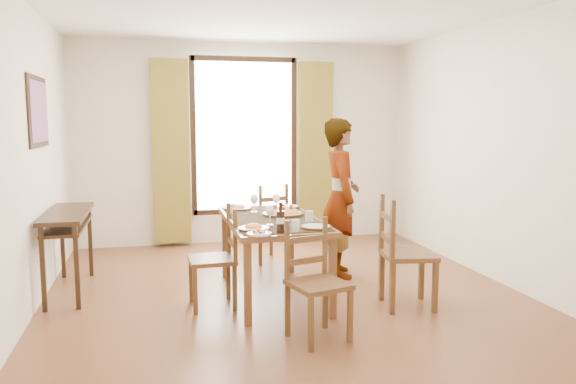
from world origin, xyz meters
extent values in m
plane|color=#552D1A|center=(0.00, 0.00, 0.00)|extent=(5.00, 5.00, 0.00)
cube|color=silver|center=(0.00, 2.50, 1.35)|extent=(4.50, 0.10, 2.70)
cube|color=silver|center=(0.00, -2.50, 1.35)|extent=(4.50, 0.10, 2.70)
cube|color=silver|center=(-2.25, 0.00, 1.35)|extent=(0.10, 5.00, 2.70)
cube|color=silver|center=(2.25, 0.00, 1.35)|extent=(0.10, 5.00, 2.70)
cube|color=white|center=(0.00, 0.00, 2.72)|extent=(4.50, 5.00, 0.04)
cube|color=white|center=(0.00, 2.47, 1.45)|extent=(1.30, 0.04, 2.00)
cube|color=olive|center=(-0.98, 2.41, 1.25)|extent=(0.48, 0.10, 2.40)
cube|color=olive|center=(0.98, 2.41, 1.25)|extent=(0.48, 0.10, 2.40)
cube|color=black|center=(-2.24, 0.60, 1.75)|extent=(0.02, 0.86, 0.66)
cube|color=red|center=(-2.23, 0.60, 1.75)|extent=(0.01, 0.76, 0.56)
cube|color=#342011|center=(-2.03, 0.60, 0.78)|extent=(0.38, 1.20, 0.04)
cube|color=#342011|center=(-2.03, 0.60, 0.66)|extent=(0.34, 1.10, 0.03)
cube|color=#342011|center=(-2.17, 0.05, 0.38)|extent=(0.04, 0.04, 0.76)
cube|color=#342011|center=(-2.17, 1.15, 0.38)|extent=(0.04, 0.04, 0.76)
cube|color=#342011|center=(-1.89, 0.05, 0.38)|extent=(0.04, 0.04, 0.76)
cube|color=#342011|center=(-1.89, 1.15, 0.38)|extent=(0.04, 0.04, 0.76)
cube|color=brown|center=(-0.12, 0.04, 0.72)|extent=(0.84, 1.60, 0.05)
cube|color=black|center=(-0.12, 0.04, 0.75)|extent=(0.78, 1.47, 0.01)
cube|color=brown|center=(-0.49, -0.70, 0.35)|extent=(0.06, 0.06, 0.70)
cube|color=brown|center=(-0.49, 0.78, 0.35)|extent=(0.06, 0.06, 0.70)
cube|color=brown|center=(0.24, -0.70, 0.35)|extent=(0.06, 0.06, 0.70)
cube|color=brown|center=(0.24, 0.78, 0.35)|extent=(0.06, 0.06, 0.70)
cube|color=brown|center=(-0.72, -0.15, 0.43)|extent=(0.42, 0.42, 0.04)
cube|color=brown|center=(-0.90, 0.01, 0.22)|extent=(0.04, 0.04, 0.43)
cube|color=brown|center=(-0.55, 0.02, 0.22)|extent=(0.04, 0.04, 0.43)
cube|color=brown|center=(-0.89, -0.33, 0.22)|extent=(0.04, 0.04, 0.43)
cube|color=brown|center=(-0.54, -0.32, 0.22)|extent=(0.04, 0.04, 0.43)
cube|color=brown|center=(-0.54, 0.02, 0.67)|extent=(0.03, 0.03, 0.48)
cube|color=brown|center=(-0.53, -0.32, 0.67)|extent=(0.03, 0.03, 0.48)
cube|color=brown|center=(-0.54, -0.15, 0.58)|extent=(0.04, 0.35, 0.05)
cube|color=brown|center=(-0.54, -0.15, 0.75)|extent=(0.04, 0.35, 0.05)
cube|color=brown|center=(0.07, 1.37, 0.44)|extent=(0.52, 0.52, 0.04)
cube|color=brown|center=(0.18, 1.59, 0.22)|extent=(0.04, 0.04, 0.44)
cube|color=brown|center=(0.30, 1.26, 0.22)|extent=(0.04, 0.04, 0.44)
cube|color=brown|center=(-0.15, 1.48, 0.22)|extent=(0.04, 0.04, 0.44)
cube|color=brown|center=(-0.04, 1.14, 0.22)|extent=(0.04, 0.04, 0.44)
cube|color=brown|center=(0.30, 1.25, 0.69)|extent=(0.04, 0.04, 0.49)
cube|color=brown|center=(-0.03, 1.14, 0.69)|extent=(0.04, 0.04, 0.49)
cube|color=brown|center=(0.13, 1.19, 0.59)|extent=(0.34, 0.14, 0.05)
cube|color=brown|center=(0.13, 1.19, 0.76)|extent=(0.34, 0.14, 0.05)
cube|color=brown|center=(-0.01, -1.11, 0.43)|extent=(0.50, 0.50, 0.04)
cube|color=brown|center=(-0.13, -1.32, 0.22)|extent=(0.04, 0.04, 0.43)
cube|color=brown|center=(-0.22, -0.99, 0.22)|extent=(0.04, 0.04, 0.43)
cube|color=brown|center=(0.21, -1.23, 0.22)|extent=(0.04, 0.04, 0.43)
cube|color=brown|center=(0.11, -0.89, 0.22)|extent=(0.04, 0.04, 0.43)
cube|color=brown|center=(-0.22, -0.98, 0.67)|extent=(0.03, 0.03, 0.48)
cube|color=brown|center=(0.11, -0.89, 0.67)|extent=(0.03, 0.03, 0.48)
cube|color=brown|center=(-0.06, -0.93, 0.58)|extent=(0.34, 0.12, 0.05)
cube|color=brown|center=(-0.06, -0.93, 0.75)|extent=(0.34, 0.12, 0.05)
cube|color=brown|center=(0.99, -0.56, 0.47)|extent=(0.51, 0.51, 0.04)
cube|color=brown|center=(1.15, -0.78, 0.24)|extent=(0.04, 0.04, 0.47)
cube|color=brown|center=(0.77, -0.72, 0.24)|extent=(0.04, 0.04, 0.47)
cube|color=brown|center=(1.21, -0.40, 0.24)|extent=(0.04, 0.04, 0.47)
cube|color=brown|center=(0.83, -0.34, 0.24)|extent=(0.04, 0.04, 0.47)
cube|color=brown|center=(0.76, -0.72, 0.74)|extent=(0.04, 0.04, 0.53)
cube|color=brown|center=(0.82, -0.34, 0.74)|extent=(0.04, 0.04, 0.53)
cube|color=brown|center=(0.79, -0.53, 0.63)|extent=(0.09, 0.38, 0.05)
cube|color=brown|center=(0.79, -0.53, 0.82)|extent=(0.09, 0.38, 0.05)
imported|color=gray|center=(0.73, 0.56, 0.84)|extent=(0.72, 0.56, 1.69)
cylinder|color=silver|center=(0.16, -0.24, 0.81)|extent=(0.07, 0.07, 0.10)
cylinder|color=silver|center=(-0.47, 0.36, 0.81)|extent=(0.07, 0.07, 0.10)
cylinder|color=silver|center=(-0.07, -0.64, 0.81)|extent=(0.07, 0.07, 0.10)
camera|label=1|loc=(-1.20, -5.08, 1.69)|focal=35.00mm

